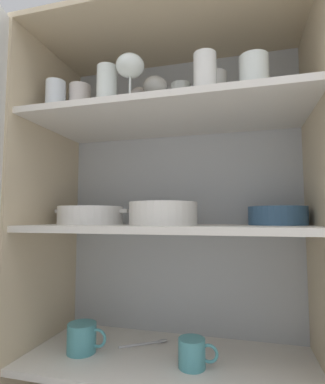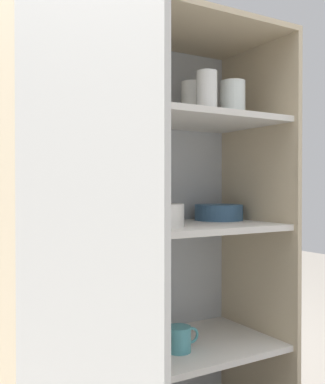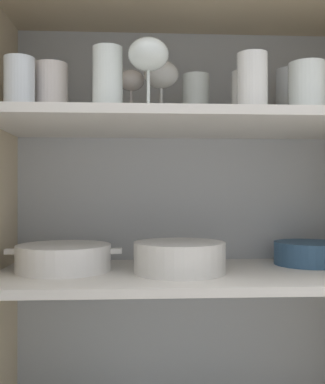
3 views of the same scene
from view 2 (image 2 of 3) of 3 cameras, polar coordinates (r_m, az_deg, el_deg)
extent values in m
cube|color=#B2B7BC|center=(1.62, -5.07, -5.68)|extent=(0.92, 0.02, 1.38)
cube|color=#CCB793|center=(1.29, -19.48, -7.38)|extent=(0.02, 0.42, 1.38)
cube|color=#CCB793|center=(1.70, 11.78, -5.38)|extent=(0.02, 0.42, 1.38)
cube|color=#CCB793|center=(1.52, -1.61, 20.67)|extent=(0.92, 0.42, 0.02)
cube|color=silver|center=(1.53, -1.60, -19.98)|extent=(0.88, 0.39, 0.02)
cube|color=silver|center=(1.44, -1.60, -4.74)|extent=(0.88, 0.39, 0.02)
cube|color=silver|center=(1.45, -1.61, 9.63)|extent=(0.88, 0.39, 0.02)
cube|color=silver|center=(0.90, -10.45, -10.97)|extent=(0.15, 0.44, 1.38)
cylinder|color=silver|center=(1.31, -12.86, 13.64)|extent=(0.08, 0.08, 0.12)
cylinder|color=white|center=(1.53, 3.91, 11.68)|extent=(0.08, 0.08, 0.11)
cylinder|color=white|center=(1.44, 5.64, 12.62)|extent=(0.07, 0.07, 0.12)
cylinder|color=white|center=(1.55, 8.92, 11.63)|extent=(0.08, 0.08, 0.12)
cylinder|color=white|center=(1.69, 5.62, 11.26)|extent=(0.07, 0.07, 0.15)
cylinder|color=silver|center=(1.43, -15.46, 12.37)|extent=(0.08, 0.08, 0.11)
cylinder|color=white|center=(1.30, -6.33, 14.17)|extent=(0.07, 0.07, 0.14)
cylinder|color=white|center=(1.24, -14.61, 14.27)|extent=(0.07, 0.07, 0.11)
cylinder|color=white|center=(1.51, -1.13, 11.91)|extent=(0.07, 0.07, 0.12)
cylinder|color=white|center=(1.31, -2.31, 11.20)|extent=(0.07, 0.07, 0.01)
cylinder|color=white|center=(1.31, -2.31, 12.97)|extent=(0.01, 0.01, 0.08)
ellipsoid|color=white|center=(1.33, -2.31, 16.04)|extent=(0.09, 0.09, 0.07)
cylinder|color=silver|center=(1.46, -7.29, 10.08)|extent=(0.07, 0.07, 0.01)
cylinder|color=silver|center=(1.47, -7.30, 11.70)|extent=(0.01, 0.01, 0.08)
ellipsoid|color=silver|center=(1.48, -7.30, 14.18)|extent=(0.07, 0.07, 0.05)
cylinder|color=white|center=(1.45, -3.90, 10.14)|extent=(0.07, 0.07, 0.01)
cylinder|color=white|center=(1.46, -3.90, 11.70)|extent=(0.01, 0.01, 0.07)
ellipsoid|color=white|center=(1.47, -3.91, 14.43)|extent=(0.09, 0.09, 0.07)
cylinder|color=silver|center=(1.42, -1.59, -4.24)|extent=(0.21, 0.21, 0.01)
cylinder|color=silver|center=(1.42, -1.59, -3.87)|extent=(0.21, 0.21, 0.01)
cylinder|color=silver|center=(1.41, -1.59, -3.51)|extent=(0.21, 0.21, 0.01)
cylinder|color=silver|center=(1.41, -1.59, -3.15)|extent=(0.21, 0.21, 0.01)
cylinder|color=silver|center=(1.41, -1.59, -2.78)|extent=(0.21, 0.21, 0.01)
cylinder|color=silver|center=(1.41, -1.59, -2.42)|extent=(0.21, 0.21, 0.01)
cylinder|color=silver|center=(1.41, -1.59, -2.05)|extent=(0.21, 0.21, 0.01)
cylinder|color=silver|center=(1.41, -1.59, -1.69)|extent=(0.21, 0.21, 0.01)
cylinder|color=#33567A|center=(1.69, 7.16, -2.59)|extent=(0.18, 0.18, 0.06)
torus|color=#33567A|center=(1.69, 7.16, -1.73)|extent=(0.18, 0.18, 0.01)
cylinder|color=white|center=(1.34, -12.85, -3.38)|extent=(0.23, 0.23, 0.06)
cube|color=white|center=(1.31, -18.08, -2.82)|extent=(0.03, 0.02, 0.01)
cube|color=white|center=(1.39, -7.91, -2.60)|extent=(0.03, 0.02, 0.01)
cylinder|color=teal|center=(1.52, 2.10, -18.16)|extent=(0.08, 0.08, 0.08)
torus|color=teal|center=(1.54, 3.70, -17.70)|extent=(0.05, 0.01, 0.05)
cylinder|color=teal|center=(1.37, -11.52, -20.03)|extent=(0.09, 0.09, 0.09)
torus|color=teal|center=(1.39, -9.21, -19.57)|extent=(0.06, 0.01, 0.06)
cylinder|color=silver|center=(1.53, -6.48, -19.43)|extent=(0.13, 0.09, 0.01)
ellipsoid|color=silver|center=(1.59, -4.93, -18.56)|extent=(0.04, 0.04, 0.01)
camera|label=1|loc=(0.98, 40.19, -5.54)|focal=28.00mm
camera|label=3|loc=(0.62, 41.70, 5.78)|focal=42.00mm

